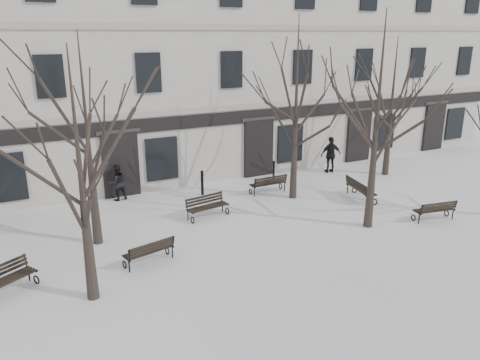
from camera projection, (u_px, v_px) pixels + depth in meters
ground at (282, 249)px, 15.93m from camera, size 100.00×100.00×0.00m
building at (158, 63)px, 25.29m from camera, size 40.40×10.20×11.40m
tree_1 at (78, 149)px, 11.74m from camera, size 4.78×4.78×6.82m
tree_2 at (379, 97)px, 16.36m from camera, size 5.51×5.51×7.87m
tree_4 at (86, 116)px, 15.09m from camera, size 5.01×5.01×7.16m
tree_5 at (297, 87)px, 19.49m from camera, size 5.46×5.46×7.80m
tree_6 at (393, 90)px, 23.09m from camera, size 4.85×4.85×6.93m
bench_0 at (4, 279)px, 13.06m from camera, size 1.75×1.38×0.86m
bench_1 at (149, 251)px, 14.81m from camera, size 1.71×0.93×0.82m
bench_2 at (435, 210)px, 18.24m from camera, size 1.73×0.87×0.84m
bench_3 at (207, 206)px, 18.59m from camera, size 1.80×0.90×0.87m
bench_4 at (268, 183)px, 21.40m from camera, size 1.72×0.65×0.86m
bench_5 at (360, 189)px, 20.57m from camera, size 1.01×1.91×0.92m
bollard_a at (202, 182)px, 21.13m from camera, size 0.15×0.15×1.16m
bollard_b at (274, 170)px, 23.24m from camera, size 0.13×0.13×1.01m
pedestrian_b at (119, 200)px, 20.65m from camera, size 0.87×0.73×1.60m
pedestrian_c at (330, 172)px, 24.76m from camera, size 1.19×0.69×1.91m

